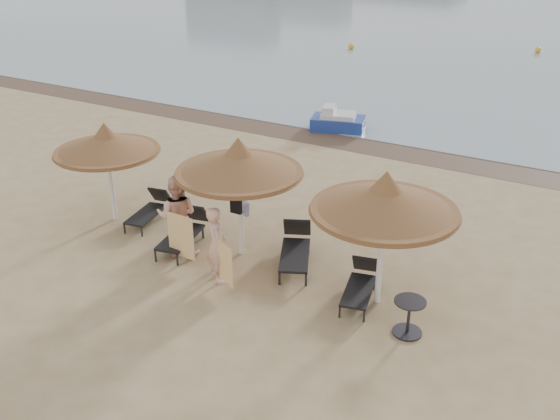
% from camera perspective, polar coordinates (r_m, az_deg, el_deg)
% --- Properties ---
extents(ground, '(160.00, 160.00, 0.00)m').
position_cam_1_polar(ground, '(13.92, -6.64, -5.59)').
color(ground, tan).
rests_on(ground, ground).
extents(wet_sand_strip, '(200.00, 1.60, 0.01)m').
position_cam_1_polar(wet_sand_strip, '(21.47, 8.19, 5.80)').
color(wet_sand_strip, brown).
rests_on(wet_sand_strip, ground).
extents(palapa_left, '(2.61, 2.61, 2.59)m').
position_cam_1_polar(palapa_left, '(15.91, -15.61, 5.88)').
color(palapa_left, white).
rests_on(palapa_left, ground).
extents(palapa_center, '(2.85, 2.85, 2.83)m').
position_cam_1_polar(palapa_center, '(13.61, -3.78, 4.34)').
color(palapa_center, white).
rests_on(palapa_center, ground).
extents(palapa_right, '(2.88, 2.88, 2.86)m').
position_cam_1_polar(palapa_right, '(11.90, 9.57, 0.93)').
color(palapa_right, white).
rests_on(palapa_right, ground).
extents(lounger_far_left, '(0.82, 1.68, 0.72)m').
position_cam_1_polar(lounger_far_left, '(16.27, -11.76, 0.12)').
color(lounger_far_left, '#26252B').
rests_on(lounger_far_left, ground).
extents(lounger_near_left, '(0.95, 1.90, 0.81)m').
position_cam_1_polar(lounger_near_left, '(14.94, -8.68, -1.83)').
color(lounger_near_left, '#26252B').
rests_on(lounger_near_left, ground).
extents(lounger_near_right, '(1.34, 1.95, 0.84)m').
position_cam_1_polar(lounger_near_right, '(14.03, 1.43, -3.39)').
color(lounger_near_right, '#26252B').
rests_on(lounger_near_right, ground).
extents(lounger_far_right, '(0.86, 1.67, 0.71)m').
position_cam_1_polar(lounger_far_right, '(12.93, 7.37, -6.63)').
color(lounger_far_right, '#26252B').
rests_on(lounger_far_right, ground).
extents(side_table, '(0.60, 0.60, 0.72)m').
position_cam_1_polar(side_table, '(12.01, 11.67, -9.66)').
color(side_table, '#26252B').
rests_on(side_table, ground).
extents(person_left, '(1.23, 1.04, 2.26)m').
position_cam_1_polar(person_left, '(14.18, -9.43, 0.02)').
color(person_left, '#E1A890').
rests_on(person_left, ground).
extents(person_right, '(1.07, 1.06, 1.99)m').
position_cam_1_polar(person_right, '(13.12, -5.85, -2.62)').
color(person_right, '#E1A890').
rests_on(person_right, ground).
extents(towel_left, '(0.74, 0.07, 1.04)m').
position_cam_1_polar(towel_left, '(13.92, -9.06, -2.36)').
color(towel_left, orange).
rests_on(towel_left, ground).
extents(towel_right, '(0.61, 0.30, 0.93)m').
position_cam_1_polar(towel_right, '(12.94, -5.14, -4.81)').
color(towel_right, orange).
rests_on(towel_right, ground).
extents(bag_patterned, '(0.27, 0.18, 0.33)m').
position_cam_1_polar(bag_patterned, '(14.21, -3.25, 0.16)').
color(bag_patterned, white).
rests_on(bag_patterned, ground).
extents(bag_dark, '(0.27, 0.10, 0.38)m').
position_cam_1_polar(bag_dark, '(13.86, -4.03, 0.44)').
color(bag_dark, black).
rests_on(bag_dark, ground).
extents(pedal_boat, '(2.11, 1.58, 0.88)m').
position_cam_1_polar(pedal_boat, '(22.95, 5.27, 8.10)').
color(pedal_boat, navy).
rests_on(pedal_boat, ground).
extents(buoy_left, '(0.36, 0.36, 0.36)m').
position_cam_1_polar(buoy_left, '(37.51, 6.52, 14.64)').
color(buoy_left, gold).
rests_on(buoy_left, ground).
extents(buoy_mid, '(0.34, 0.34, 0.34)m').
position_cam_1_polar(buoy_mid, '(39.07, 22.53, 13.36)').
color(buoy_mid, gold).
rests_on(buoy_mid, ground).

